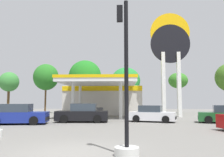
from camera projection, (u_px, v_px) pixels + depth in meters
ground_plane at (72, 152)px, 8.09m from camera, size 90.00×90.00×0.00m
gas_station at (104, 99)px, 31.11m from camera, size 10.03×14.13×4.29m
station_pole_sign at (170, 50)px, 26.71m from camera, size 4.54×0.56×12.07m
car_0 at (152, 114)px, 19.92m from camera, size 4.25×2.70×1.41m
car_1 at (18, 115)px, 17.92m from camera, size 4.60×2.47×1.57m
car_4 at (82, 114)px, 19.68m from camera, size 4.48×2.17×1.58m
traffic_signal_0 at (126, 111)px, 7.71m from camera, size 0.82×0.82×5.27m
tree_0 at (9, 82)px, 35.41m from camera, size 2.96×2.96×6.23m
tree_1 at (46, 77)px, 34.32m from camera, size 3.70×3.70×7.29m
tree_2 at (85, 76)px, 33.42m from camera, size 4.68×4.68×7.67m
tree_3 at (126, 81)px, 32.82m from camera, size 4.11×4.11×6.55m
tree_4 at (178, 81)px, 34.27m from camera, size 2.84×2.84×6.00m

